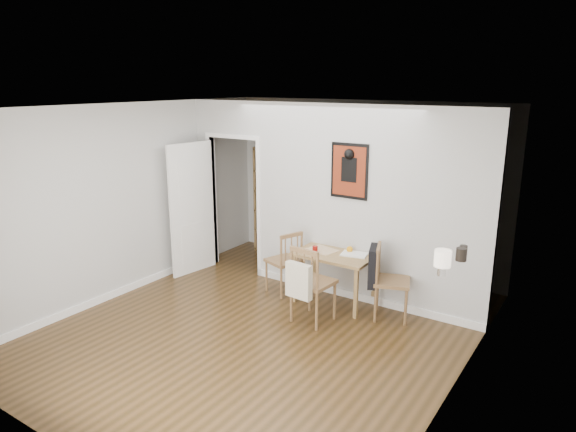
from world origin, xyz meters
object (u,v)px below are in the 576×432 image
Objects in this scene: chair_front at (313,283)px; notebook at (354,254)px; fireplace at (455,317)px; chair_left at (284,261)px; red_glass at (315,249)px; mantel_lamp at (443,260)px; ceramic_jar_b at (463,250)px; chair_right at (390,281)px; orange_fruit at (350,249)px; bookshelf at (277,202)px; dining_table at (335,259)px; ceramic_jar_a at (461,254)px.

chair_front is 0.77m from notebook.
chair_left is at bearing 163.21° from fireplace.
chair_front is 0.61m from red_glass.
mantel_lamp is 0.70m from ceramic_jar_b.
orange_fruit is (-0.64, 0.15, 0.25)m from chair_right.
chair_left is 2.69m from fireplace.
chair_front is 9.97× the size of ceramic_jar_b.
chair_right is 0.60m from notebook.
bookshelf is at bearing 134.02° from chair_front.
bookshelf is 21.93× the size of orange_fruit.
chair_front reaches higher than chair_left.
ceramic_jar_b is at bearing -11.27° from red_glass.
red_glass is 0.51m from notebook.
notebook is 1.36× the size of mantel_lamp.
fireplace is 0.78m from mantel_lamp.
notebook is (0.99, 0.16, 0.25)m from chair_left.
notebook is (0.10, -0.05, -0.03)m from orange_fruit.
ceramic_jar_a reaches higher than dining_table.
ceramic_jar_a reaches higher than chair_front.
mantel_lamp reaches higher than fireplace.
orange_fruit is at bearing 44.62° from dining_table.
chair_left is at bearing -174.36° from dining_table.
orange_fruit is (-1.67, 0.99, 0.12)m from fireplace.
ceramic_jar_b is at bearing -27.99° from chair_right.
bookshelf is 5.53× the size of notebook.
orange_fruit is 0.11m from notebook.
chair_left is at bearing -166.48° from orange_fruit.
chair_front is at bearing -140.51° from chair_right.
bookshelf reaches higher than chair_right.
dining_table is 2.26m from bookshelf.
chair_front is at bearing 177.15° from ceramic_jar_a.
notebook is (0.24, 0.09, 0.09)m from dining_table.
notebook is 1.82m from ceramic_jar_a.
ceramic_jar_b is (1.51, -0.61, 0.51)m from notebook.
mantel_lamp is (3.57, -2.51, 0.42)m from bookshelf.
ceramic_jar_a is (1.75, -0.09, 0.73)m from chair_front.
chair_front is at bearing -86.54° from dining_table.
orange_fruit is 0.34× the size of mantel_lamp.
dining_table is at bearing 163.47° from ceramic_jar_b.
chair_left is 0.97m from chair_front.
bookshelf is 7.53× the size of mantel_lamp.
dining_table is 12.31× the size of orange_fruit.
bookshelf is at bearing 150.84° from ceramic_jar_a.
red_glass is 1.12× the size of orange_fruit.
fireplace reaches higher than chair_front.
bookshelf reaches higher than chair_front.
ceramic_jar_b reaches higher than chair_left.
bookshelf is (-1.86, 1.93, 0.39)m from chair_front.
mantel_lamp is (0.96, -1.20, 0.82)m from chair_right.
bookshelf is 2.29m from orange_fruit.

